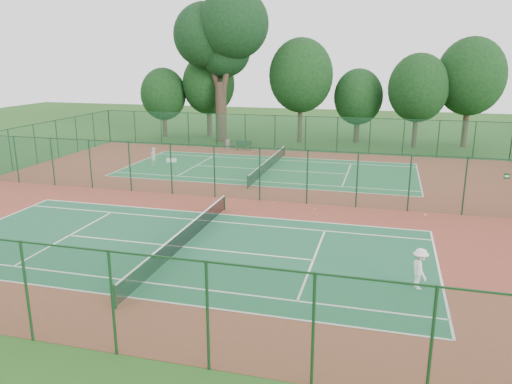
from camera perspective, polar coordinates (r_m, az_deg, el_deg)
ground at (r=32.86m, az=-2.17°, el=-0.77°), size 120.00×120.00×0.00m
red_pad at (r=32.86m, az=-2.17°, el=-0.76°), size 40.00×36.00×0.01m
court_near at (r=24.84m, az=-8.28°, el=-6.24°), size 23.77×10.97×0.01m
court_far at (r=41.28m, az=1.48°, el=2.57°), size 23.77×10.97×0.01m
fence_north at (r=49.62m, az=3.92°, el=6.73°), size 40.00×0.09×3.50m
fence_south at (r=16.97m, az=-20.63°, el=-11.18°), size 40.00×0.09×3.50m
fence_divider at (r=32.42m, az=-2.21°, el=2.23°), size 40.00×0.09×3.50m
tennis_net_near at (r=24.65m, az=-8.33°, el=-5.09°), size 0.10×12.90×0.97m
tennis_net_far at (r=41.17m, az=1.48°, el=3.29°), size 0.10×12.90×0.97m
player_near at (r=21.12m, az=18.21°, el=-8.33°), size 0.94×1.23×1.69m
player_far at (r=43.81m, az=-11.65°, el=4.02°), size 0.50×0.63×1.52m
trash_bin at (r=50.97m, az=-3.23°, el=5.50°), size 0.63×0.63×0.94m
bench at (r=50.06m, az=-1.41°, el=5.38°), size 1.62×0.77×0.96m
kit_bag at (r=44.92m, az=-9.64°, el=3.60°), size 0.92×0.54×0.32m
stray_ball_a at (r=32.58m, az=-2.52°, el=-0.83°), size 0.07×0.07×0.07m
stray_ball_b at (r=30.81m, az=6.75°, el=-1.86°), size 0.07×0.07×0.07m
stray_ball_c at (r=31.88m, az=1.98°, el=-1.18°), size 0.07×0.07×0.07m
big_tree at (r=55.31m, az=-3.98°, el=17.54°), size 10.43×7.63×16.02m
evergreen_row at (r=55.89m, az=5.63°, el=5.81°), size 39.00×5.00×12.00m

